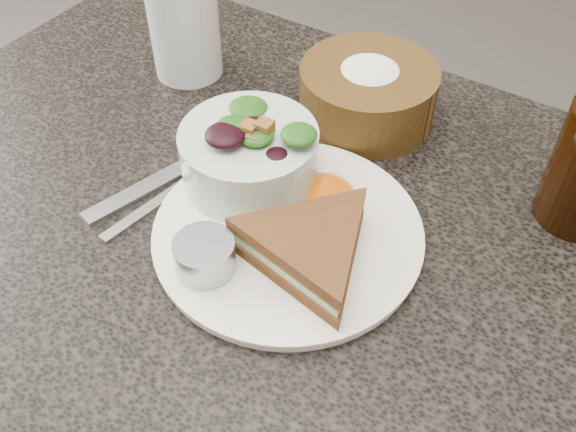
% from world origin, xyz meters
% --- Properties ---
extents(dining_table, '(1.00, 0.70, 0.75)m').
position_xyz_m(dining_table, '(0.00, 0.00, 0.38)').
color(dining_table, black).
rests_on(dining_table, floor).
extents(dinner_plate, '(0.26, 0.26, 0.01)m').
position_xyz_m(dinner_plate, '(-0.00, 0.01, 0.76)').
color(dinner_plate, white).
rests_on(dinner_plate, dining_table).
extents(sandwich, '(0.18, 0.18, 0.04)m').
position_xyz_m(sandwich, '(0.04, -0.02, 0.78)').
color(sandwich, '#4D311A').
rests_on(sandwich, dinner_plate).
extents(salad_bowl, '(0.17, 0.17, 0.08)m').
position_xyz_m(salad_bowl, '(-0.07, 0.05, 0.80)').
color(salad_bowl, silver).
rests_on(salad_bowl, dinner_plate).
extents(dressing_ramekin, '(0.07, 0.07, 0.03)m').
position_xyz_m(dressing_ramekin, '(-0.04, -0.07, 0.78)').
color(dressing_ramekin, '#93979E').
rests_on(dressing_ramekin, dinner_plate).
extents(orange_wedge, '(0.09, 0.09, 0.03)m').
position_xyz_m(orange_wedge, '(0.00, 0.07, 0.77)').
color(orange_wedge, orange).
rests_on(orange_wedge, dinner_plate).
extents(fork, '(0.08, 0.20, 0.01)m').
position_xyz_m(fork, '(-0.15, 0.01, 0.75)').
color(fork, '#A7ABB5').
rests_on(fork, dining_table).
extents(knife, '(0.04, 0.18, 0.00)m').
position_xyz_m(knife, '(-0.13, -0.00, 0.75)').
color(knife, '#ADADAD').
rests_on(knife, dining_table).
extents(bread_basket, '(0.18, 0.18, 0.09)m').
position_xyz_m(bread_basket, '(-0.03, 0.21, 0.79)').
color(bread_basket, '#553C1A').
rests_on(bread_basket, dining_table).
extents(water_glass, '(0.11, 0.11, 0.13)m').
position_xyz_m(water_glass, '(-0.26, 0.18, 0.81)').
color(water_glass, silver).
rests_on(water_glass, dining_table).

